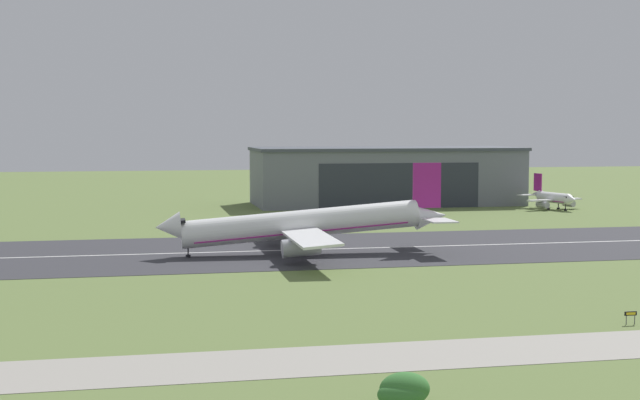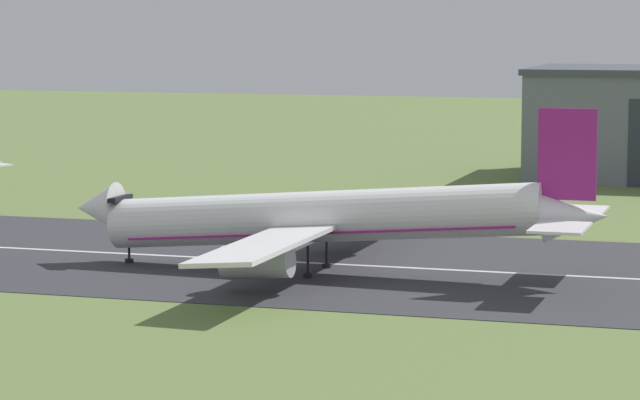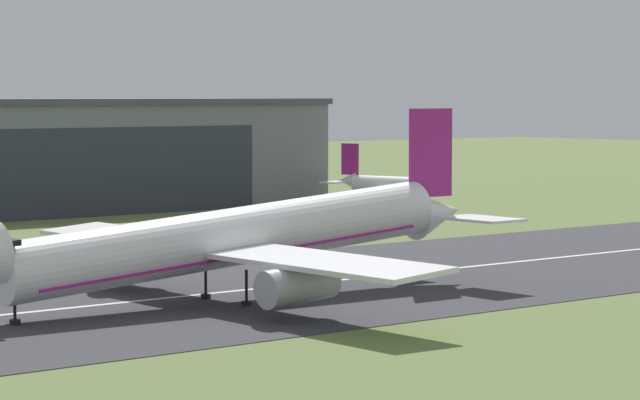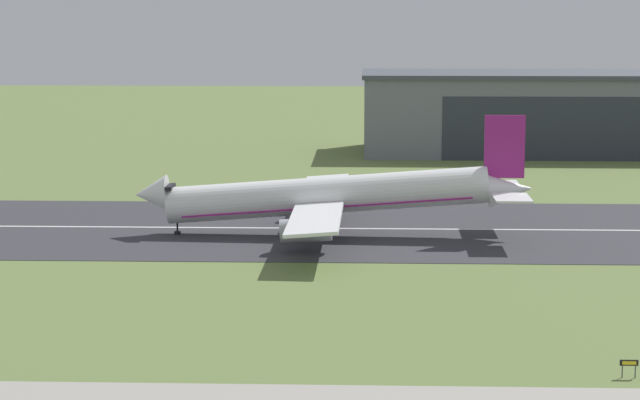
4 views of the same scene
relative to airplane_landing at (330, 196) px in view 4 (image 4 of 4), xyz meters
The scene contains 6 objects.
ground_plane 50.65m from the airplane_landing, 74.80° to the right, with size 738.91×738.91×0.00m, color olive.
runway_strip 15.11m from the airplane_landing, 21.55° to the left, with size 498.91×45.74×0.06m, color #333338.
runway_centreline 15.10m from the airplane_landing, 21.55° to the left, with size 449.01×0.70×0.01m, color silver.
hangar_building 105.92m from the airplane_landing, 66.54° to the left, with size 76.79×29.88×16.50m.
airplane_landing is the anchor object (origin of this frame).
runway_sign 67.64m from the airplane_landing, 67.50° to the right, with size 1.47×0.13×1.49m.
Camera 4 is at (-8.42, -57.15, 29.16)m, focal length 70.00 mm.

